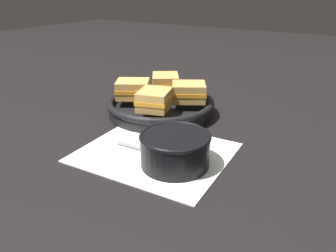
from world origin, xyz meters
TOP-DOWN VIEW (x-y plane):
  - ground_plane at (0.00, 0.00)m, footprint 4.00×4.00m
  - napkin at (0.01, -0.00)m, footprint 0.30×0.26m
  - soup_bowl at (0.07, -0.02)m, footprint 0.13×0.13m
  - spoon at (0.03, -0.01)m, footprint 0.15×0.03m
  - skillet at (-0.10, 0.19)m, footprint 0.35×0.32m
  - sandwich_near_left at (-0.13, 0.26)m, footprint 0.11×0.11m
  - sandwich_near_right at (-0.17, 0.16)m, footprint 0.11×0.11m
  - sandwich_far_left at (-0.07, 0.12)m, footprint 0.10×0.10m
  - sandwich_far_right at (-0.03, 0.22)m, footprint 0.11×0.11m

SIDE VIEW (x-z plane):
  - ground_plane at x=0.00m, z-range 0.00..0.00m
  - napkin at x=0.01m, z-range 0.00..0.00m
  - spoon at x=0.03m, z-range 0.00..0.01m
  - skillet at x=-0.10m, z-range 0.00..0.04m
  - soup_bowl at x=0.07m, z-range 0.00..0.07m
  - sandwich_near_left at x=-0.13m, z-range 0.04..0.09m
  - sandwich_near_right at x=-0.17m, z-range 0.04..0.09m
  - sandwich_far_left at x=-0.07m, z-range 0.04..0.09m
  - sandwich_far_right at x=-0.03m, z-range 0.04..0.09m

